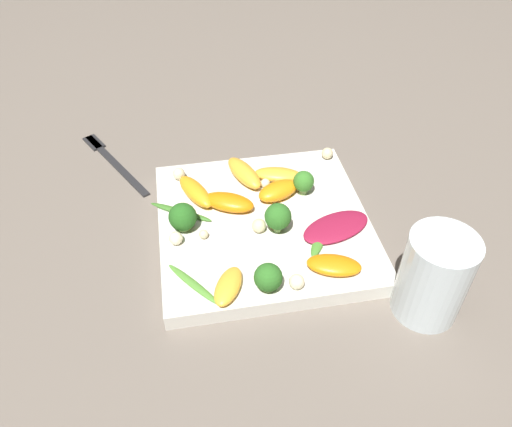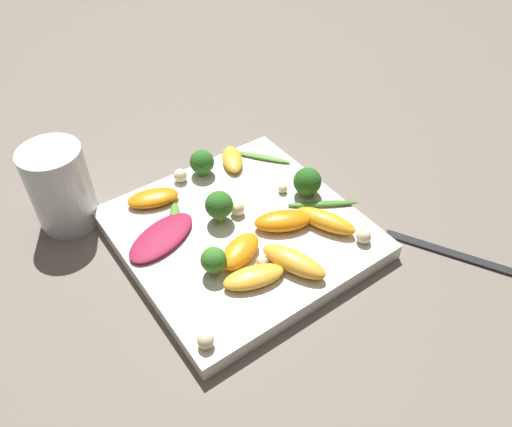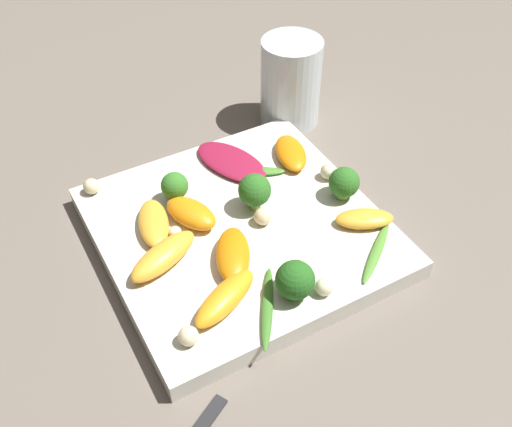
{
  "view_description": "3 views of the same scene",
  "coord_description": "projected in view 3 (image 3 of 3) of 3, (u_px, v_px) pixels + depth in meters",
  "views": [
    {
      "loc": [
        0.47,
        -0.09,
        0.48
      ],
      "look_at": [
        -0.01,
        -0.01,
        0.03
      ],
      "focal_mm": 35.0,
      "sensor_mm": 36.0,
      "label": 1
    },
    {
      "loc": [
        -0.36,
        0.24,
        0.45
      ],
      "look_at": [
        -0.01,
        -0.02,
        0.05
      ],
      "focal_mm": 35.0,
      "sensor_mm": 36.0,
      "label": 2
    },
    {
      "loc": [
        -0.2,
        -0.39,
        0.46
      ],
      "look_at": [
        0.01,
        -0.01,
        0.04
      ],
      "focal_mm": 42.0,
      "sensor_mm": 36.0,
      "label": 3
    }
  ],
  "objects": [
    {
      "name": "arugula_sprig_0",
      "position": [
        376.0,
        252.0,
        0.58
      ],
      "size": [
        0.07,
        0.06,
        0.0
      ],
      "color": "#518E33",
      "rests_on": "plate"
    },
    {
      "name": "broccoli_floret_0",
      "position": [
        255.0,
        190.0,
        0.61
      ],
      "size": [
        0.03,
        0.03,
        0.04
      ],
      "color": "#84AD5B",
      "rests_on": "plate"
    },
    {
      "name": "orange_segment_5",
      "position": [
        364.0,
        219.0,
        0.61
      ],
      "size": [
        0.07,
        0.05,
        0.01
      ],
      "color": "#FCAD33",
      "rests_on": "plate"
    },
    {
      "name": "macadamia_nut_2",
      "position": [
        263.0,
        216.0,
        0.61
      ],
      "size": [
        0.02,
        0.02,
        0.02
      ],
      "color": "beige",
      "rests_on": "plate"
    },
    {
      "name": "orange_segment_1",
      "position": [
        225.0,
        298.0,
        0.53
      ],
      "size": [
        0.08,
        0.06,
        0.02
      ],
      "color": "orange",
      "rests_on": "plate"
    },
    {
      "name": "orange_segment_6",
      "position": [
        291.0,
        153.0,
        0.68
      ],
      "size": [
        0.05,
        0.07,
        0.02
      ],
      "color": "orange",
      "rests_on": "plate"
    },
    {
      "name": "macadamia_nut_3",
      "position": [
        188.0,
        336.0,
        0.5
      ],
      "size": [
        0.02,
        0.02,
        0.02
      ],
      "color": "beige",
      "rests_on": "plate"
    },
    {
      "name": "ground_plane",
      "position": [
        240.0,
        238.0,
        0.63
      ],
      "size": [
        2.4,
        2.4,
        0.0
      ],
      "primitive_type": "plane",
      "color": "#6B6056"
    },
    {
      "name": "macadamia_nut_1",
      "position": [
        300.0,
        265.0,
        0.57
      ],
      "size": [
        0.01,
        0.01,
        0.01
      ],
      "color": "beige",
      "rests_on": "plate"
    },
    {
      "name": "macadamia_nut_6",
      "position": [
        328.0,
        171.0,
        0.66
      ],
      "size": [
        0.02,
        0.02,
        0.02
      ],
      "color": "beige",
      "rests_on": "plate"
    },
    {
      "name": "plate",
      "position": [
        240.0,
        231.0,
        0.62
      ],
      "size": [
        0.28,
        0.28,
        0.02
      ],
      "color": "silver",
      "rests_on": "ground_plane"
    },
    {
      "name": "macadamia_nut_4",
      "position": [
        324.0,
        287.0,
        0.54
      ],
      "size": [
        0.02,
        0.02,
        0.02
      ],
      "color": "beige",
      "rests_on": "plate"
    },
    {
      "name": "radicchio_leaf_0",
      "position": [
        231.0,
        162.0,
        0.68
      ],
      "size": [
        0.08,
        0.11,
        0.01
      ],
      "color": "maroon",
      "rests_on": "plate"
    },
    {
      "name": "orange_segment_0",
      "position": [
        191.0,
        213.0,
        0.61
      ],
      "size": [
        0.05,
        0.07,
        0.02
      ],
      "color": "orange",
      "rests_on": "plate"
    },
    {
      "name": "macadamia_nut_5",
      "position": [
        91.0,
        186.0,
        0.64
      ],
      "size": [
        0.02,
        0.02,
        0.02
      ],
      "color": "beige",
      "rests_on": "plate"
    },
    {
      "name": "broccoli_floret_2",
      "position": [
        175.0,
        186.0,
        0.62
      ],
      "size": [
        0.03,
        0.03,
        0.04
      ],
      "color": "#7A9E51",
      "rests_on": "plate"
    },
    {
      "name": "broccoli_floret_3",
      "position": [
        344.0,
        183.0,
        0.63
      ],
      "size": [
        0.03,
        0.03,
        0.04
      ],
      "color": "#84AD5B",
      "rests_on": "plate"
    },
    {
      "name": "orange_segment_4",
      "position": [
        163.0,
        256.0,
        0.57
      ],
      "size": [
        0.08,
        0.06,
        0.02
      ],
      "color": "#FCAD33",
      "rests_on": "plate"
    },
    {
      "name": "macadamia_nut_0",
      "position": [
        175.0,
        232.0,
        0.6
      ],
      "size": [
        0.01,
        0.01,
        0.01
      ],
      "color": "beige",
      "rests_on": "plate"
    },
    {
      "name": "arugula_sprig_2",
      "position": [
        267.0,
        307.0,
        0.53
      ],
      "size": [
        0.06,
        0.08,
        0.01
      ],
      "color": "#3D7528",
      "rests_on": "plate"
    },
    {
      "name": "orange_segment_2",
      "position": [
        233.0,
        255.0,
        0.57
      ],
      "size": [
        0.06,
        0.08,
        0.02
      ],
      "color": "orange",
      "rests_on": "plate"
    },
    {
      "name": "arugula_sprig_1",
      "position": [
        255.0,
        171.0,
        0.67
      ],
      "size": [
        0.07,
        0.04,
        0.01
      ],
      "color": "#47842D",
      "rests_on": "plate"
    },
    {
      "name": "broccoli_floret_1",
      "position": [
        299.0,
        279.0,
        0.54
      ],
      "size": [
        0.04,
        0.04,
        0.04
      ],
      "color": "#7A9E51",
      "rests_on": "plate"
    },
    {
      "name": "orange_segment_3",
      "position": [
        154.0,
        223.0,
        0.6
      ],
      "size": [
        0.05,
        0.07,
        0.02
      ],
      "color": "#FCAD33",
      "rests_on": "plate"
    },
    {
      "name": "drinking_glass",
      "position": [
        291.0,
        82.0,
        0.75
      ],
      "size": [
        0.08,
        0.08,
        0.11
      ],
      "color": "silver",
      "rests_on": "ground_plane"
    }
  ]
}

